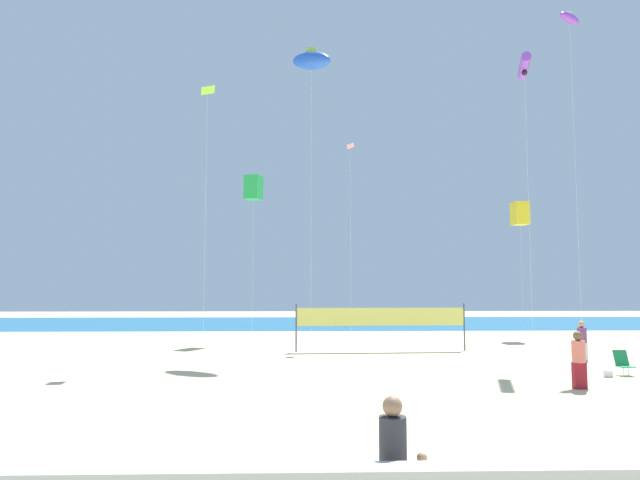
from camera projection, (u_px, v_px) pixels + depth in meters
name	position (u px, v px, depth m)	size (l,w,h in m)	color
ground_plane	(395.00, 395.00, 16.74)	(120.00, 120.00, 0.00)	beige
ocean_band	(334.00, 323.00, 51.35)	(120.00, 20.00, 0.01)	#1E6B99
mother_figure	(393.00, 454.00, 7.74)	(0.39, 0.39, 1.69)	maroon
beachgoer_plum_shirt	(582.00, 339.00, 24.59)	(0.40, 0.40, 1.75)	white
beachgoer_coral_shirt	(579.00, 358.00, 17.80)	(0.42, 0.42, 1.82)	maroon
folding_beach_chair	(623.00, 362.00, 20.60)	(0.52, 0.65, 0.89)	#1E8C4C
volleyball_net	(381.00, 318.00, 28.47)	(8.73, 0.47, 2.40)	#4C4C51
beach_handbag	(608.00, 374.00, 20.06)	(0.29, 0.15, 0.23)	white
kite_pink_diamond	(350.00, 153.00, 33.10)	(0.61, 0.61, 11.79)	silver
kite_blue_inflatable	(311.00, 61.00, 30.83)	(2.77, 2.67, 16.51)	silver
kite_green_box	(253.00, 188.00, 35.09)	(1.20, 1.20, 10.24)	silver
kite_violet_tube	(524.00, 67.00, 27.17)	(1.15, 2.47, 14.18)	silver
kite_yellow_box	(520.00, 214.00, 37.44)	(1.05, 1.05, 8.94)	silver
kite_violet_inflatable	(570.00, 20.00, 27.94)	(1.37, 0.89, 17.00)	silver
kite_lime_diamond	(207.00, 92.00, 26.83)	(0.91, 0.90, 12.93)	silver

